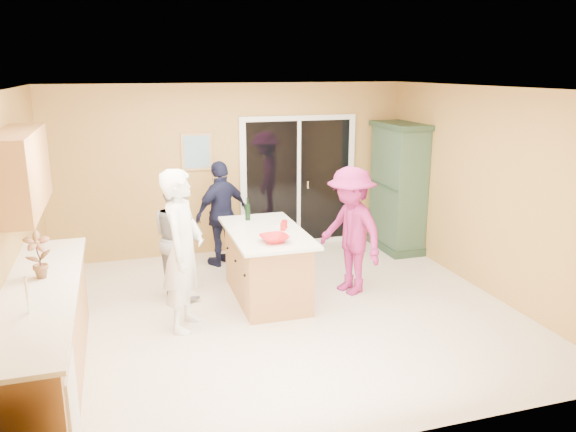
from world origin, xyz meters
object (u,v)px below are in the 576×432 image
object	(u,v)px
kitchen_island	(266,266)
woman_magenta	(351,231)
woman_white	(183,251)
woman_grey	(179,238)
green_hutch	(398,189)
woman_navy	(222,213)

from	to	relation	value
kitchen_island	woman_magenta	bearing A→B (deg)	-6.41
woman_white	woman_grey	world-z (taller)	woman_white
green_hutch	woman_grey	bearing A→B (deg)	-165.26
kitchen_island	green_hutch	bearing A→B (deg)	28.56
woman_white	woman_grey	bearing A→B (deg)	20.99
woman_white	woman_magenta	bearing A→B (deg)	-54.40
green_hutch	woman_navy	xyz separation A→B (m)	(-2.79, 0.07, -0.21)
green_hutch	woman_white	size ratio (longest dim) A/B	1.12
woman_grey	kitchen_island	bearing A→B (deg)	-130.91
green_hutch	woman_navy	distance (m)	2.80
woman_white	woman_navy	distance (m)	2.11
woman_grey	woman_magenta	size ratio (longest dim) A/B	0.92
woman_magenta	kitchen_island	bearing A→B (deg)	-115.09
woman_white	woman_grey	size ratio (longest dim) A/B	1.19
green_hutch	woman_magenta	distance (m)	2.05
woman_white	woman_navy	xyz separation A→B (m)	(0.79, 1.96, -0.13)
woman_navy	woman_magenta	bearing A→B (deg)	103.84
green_hutch	woman_white	xyz separation A→B (m)	(-3.58, -1.89, -0.08)
kitchen_island	woman_magenta	distance (m)	1.15
woman_grey	woman_navy	xyz separation A→B (m)	(0.73, 0.99, 0.02)
kitchen_island	woman_grey	distance (m)	1.15
woman_grey	woman_navy	distance (m)	1.23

